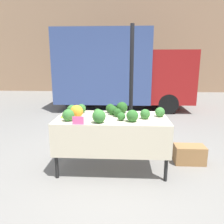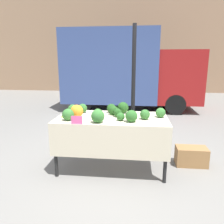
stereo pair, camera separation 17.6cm
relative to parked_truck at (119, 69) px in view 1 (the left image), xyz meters
The scene contains 22 objects.
ground_plane 4.80m from the parked_truck, 89.98° to the right, with size 40.00×40.00×0.00m, color gray.
building_facade 4.83m from the parked_truck, 89.98° to the left, with size 16.00×0.60×5.33m.
tent_pole 3.94m from the parked_truck, 85.53° to the right, with size 0.07×0.07×2.27m.
parked_truck is the anchor object (origin of this frame).
market_table 4.71m from the parked_truck, 89.98° to the right, with size 1.67×0.88×0.82m.
orange_cauliflower 4.72m from the parked_truck, 96.39° to the right, with size 0.19×0.19×0.19m.
romanesco_head 4.74m from the parked_truck, 98.70° to the right, with size 0.12×0.12×0.10m.
broccoli_head_0 4.72m from the parked_truck, 83.99° to the right, with size 0.15×0.15×0.15m.
broccoli_head_1 4.34m from the parked_truck, 88.01° to the right, with size 0.18×0.18×0.18m.
broccoli_head_2 4.87m from the parked_truck, 86.46° to the right, with size 0.17×0.17×0.17m.
broccoli_head_3 4.41m from the parked_truck, 96.72° to the right, with size 0.15×0.15×0.15m.
broccoli_head_4 4.61m from the parked_truck, 92.74° to the right, with size 0.12×0.12×0.12m.
broccoli_head_5 4.94m from the parked_truck, 91.85° to the right, with size 0.19×0.19×0.19m.
broccoli_head_6 4.33m from the parked_truck, 90.54° to the right, with size 0.15×0.15×0.15m.
broccoli_head_7 4.81m from the parked_truck, 88.26° to the right, with size 0.12×0.12×0.12m.
broccoli_head_8 4.91m from the parked_truck, 97.09° to the right, with size 0.17×0.17×0.17m.
broccoli_head_9 4.62m from the parked_truck, 80.84° to the right, with size 0.15×0.15×0.15m.
broccoli_head_10 4.59m from the parked_truck, 97.89° to the right, with size 0.17×0.17×0.17m.
broccoli_head_11 4.47m from the parked_truck, 89.88° to the right, with size 0.14×0.14×0.14m.
broccoli_head_12 4.60m from the parked_truck, 88.93° to the right, with size 0.13×0.13×0.13m.
price_sign 5.07m from the parked_truck, 94.88° to the right, with size 0.16×0.01×0.11m.
produce_crate 4.73m from the parked_truck, 73.82° to the right, with size 0.49×0.28×0.30m.
Camera 1 is at (0.17, -3.20, 1.65)m, focal length 35.00 mm.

